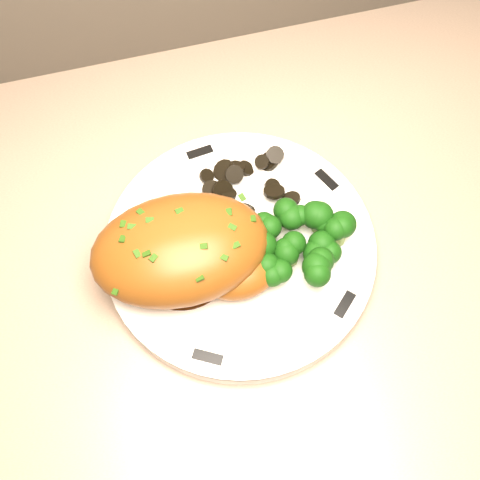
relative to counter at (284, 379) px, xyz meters
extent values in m
cube|color=brown|center=(0.00, 0.00, -0.02)|extent=(2.12, 0.69, 0.91)
cube|color=tan|center=(0.00, 0.00, 0.45)|extent=(2.19, 0.72, 0.03)
cylinder|color=white|center=(-0.07, 0.03, 0.48)|extent=(0.33, 0.33, 0.02)
cube|color=black|center=(0.04, 0.08, 0.49)|extent=(0.02, 0.03, 0.00)
cube|color=black|center=(-0.08, 0.15, 0.49)|extent=(0.03, 0.01, 0.00)
cube|color=black|center=(-0.18, 0.06, 0.49)|extent=(0.01, 0.03, 0.00)
cube|color=black|center=(-0.12, -0.06, 0.49)|extent=(0.03, 0.02, 0.00)
cube|color=black|center=(0.01, -0.05, 0.49)|extent=(0.03, 0.03, 0.00)
cylinder|color=#3A1B0A|center=(-0.12, 0.03, 0.49)|extent=(0.09, 0.09, 0.00)
ellipsoid|color=brown|center=(-0.12, 0.03, 0.52)|extent=(0.17, 0.12, 0.06)
ellipsoid|color=brown|center=(-0.08, 0.00, 0.51)|extent=(0.08, 0.06, 0.03)
cube|color=#23440E|center=(-0.17, 0.04, 0.54)|extent=(0.01, 0.01, 0.00)
cube|color=#23440E|center=(-0.15, 0.04, 0.55)|extent=(0.01, 0.01, 0.00)
cube|color=#23440E|center=(-0.13, 0.04, 0.55)|extent=(0.01, 0.01, 0.00)
cube|color=#23440E|center=(-0.11, 0.03, 0.55)|extent=(0.01, 0.01, 0.00)
cube|color=#23440E|center=(-0.09, 0.03, 0.55)|extent=(0.01, 0.01, 0.00)
cube|color=#23440E|center=(-0.07, 0.03, 0.54)|extent=(0.01, 0.01, 0.00)
cylinder|color=black|center=(0.00, 0.09, 0.49)|extent=(0.02, 0.01, 0.01)
cylinder|color=black|center=(-0.01, 0.09, 0.49)|extent=(0.02, 0.02, 0.01)
cylinder|color=black|center=(-0.01, 0.10, 0.49)|extent=(0.02, 0.02, 0.01)
cylinder|color=black|center=(-0.02, 0.10, 0.49)|extent=(0.02, 0.02, 0.01)
cylinder|color=black|center=(-0.03, 0.11, 0.49)|extent=(0.02, 0.02, 0.01)
cylinder|color=black|center=(-0.04, 0.11, 0.49)|extent=(0.02, 0.02, 0.01)
cylinder|color=black|center=(-0.05, 0.11, 0.49)|extent=(0.02, 0.02, 0.01)
cylinder|color=black|center=(-0.06, 0.10, 0.49)|extent=(0.03, 0.03, 0.00)
cylinder|color=black|center=(-0.06, 0.10, 0.49)|extent=(0.03, 0.03, 0.01)
cylinder|color=black|center=(-0.07, 0.09, 0.49)|extent=(0.02, 0.02, 0.02)
cylinder|color=black|center=(-0.07, 0.09, 0.49)|extent=(0.02, 0.02, 0.01)
cylinder|color=black|center=(-0.07, 0.08, 0.49)|extent=(0.03, 0.03, 0.01)
cylinder|color=black|center=(-0.06, 0.07, 0.49)|extent=(0.03, 0.03, 0.01)
cylinder|color=black|center=(-0.06, 0.07, 0.49)|extent=(0.03, 0.03, 0.01)
cylinder|color=black|center=(-0.05, 0.07, 0.49)|extent=(0.03, 0.03, 0.02)
cylinder|color=black|center=(-0.04, 0.06, 0.49)|extent=(0.02, 0.02, 0.02)
cylinder|color=black|center=(-0.03, 0.07, 0.49)|extent=(0.03, 0.03, 0.01)
cylinder|color=black|center=(-0.02, 0.07, 0.49)|extent=(0.03, 0.03, 0.01)
cylinder|color=black|center=(-0.01, 0.07, 0.49)|extent=(0.03, 0.03, 0.02)
cylinder|color=black|center=(-0.01, 0.08, 0.49)|extent=(0.03, 0.03, 0.01)
cylinder|color=olive|center=(-0.04, 0.04, 0.50)|extent=(0.02, 0.02, 0.02)
sphere|color=black|center=(-0.04, 0.04, 0.51)|extent=(0.02, 0.02, 0.02)
cylinder|color=olive|center=(-0.01, 0.04, 0.50)|extent=(0.02, 0.02, 0.02)
sphere|color=black|center=(-0.01, 0.04, 0.51)|extent=(0.02, 0.02, 0.02)
cylinder|color=olive|center=(0.01, 0.03, 0.50)|extent=(0.02, 0.02, 0.02)
sphere|color=black|center=(0.01, 0.03, 0.51)|extent=(0.02, 0.02, 0.02)
cylinder|color=olive|center=(-0.03, 0.01, 0.50)|extent=(0.02, 0.02, 0.02)
sphere|color=black|center=(-0.03, 0.01, 0.51)|extent=(0.02, 0.02, 0.02)
cylinder|color=olive|center=(0.00, 0.00, 0.50)|extent=(0.02, 0.02, 0.02)
sphere|color=black|center=(0.00, 0.00, 0.51)|extent=(0.02, 0.02, 0.02)
cylinder|color=olive|center=(0.02, 0.02, 0.50)|extent=(0.02, 0.02, 0.02)
sphere|color=black|center=(0.02, 0.02, 0.51)|extent=(0.02, 0.02, 0.02)
cylinder|color=olive|center=(-0.05, -0.01, 0.50)|extent=(0.02, 0.02, 0.02)
sphere|color=black|center=(-0.05, -0.01, 0.51)|extent=(0.02, 0.02, 0.02)
cylinder|color=olive|center=(-0.01, -0.02, 0.50)|extent=(0.02, 0.02, 0.02)
sphere|color=black|center=(-0.01, -0.02, 0.51)|extent=(0.02, 0.02, 0.02)
cylinder|color=olive|center=(-0.05, 0.02, 0.50)|extent=(0.02, 0.02, 0.02)
sphere|color=black|center=(-0.05, 0.02, 0.51)|extent=(0.02, 0.02, 0.02)
camera|label=1|loc=(-0.13, -0.20, 1.00)|focal=45.00mm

